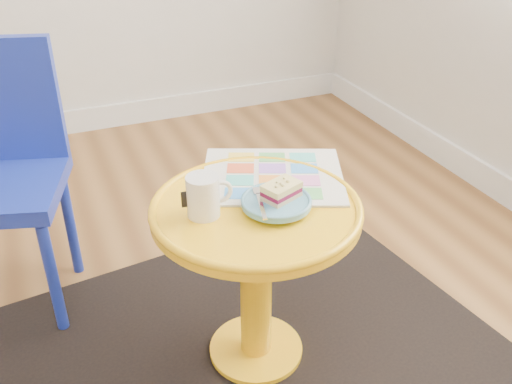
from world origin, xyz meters
name	(u,v)px	position (x,y,z in m)	size (l,w,h in m)	color
rug	(256,351)	(0.75, 0.24, 0.00)	(1.30, 1.10, 0.01)	black
side_table	(256,252)	(0.75, 0.24, 0.35)	(0.51, 0.51, 0.48)	yellow
chair	(0,163)	(0.19, 0.78, 0.45)	(0.44, 0.44, 0.79)	#182BA1
newspaper	(273,176)	(0.85, 0.36, 0.49)	(0.36, 0.31, 0.01)	silver
mug	(204,195)	(0.63, 0.25, 0.54)	(0.11, 0.08, 0.10)	white
plate	(276,203)	(0.79, 0.21, 0.50)	(0.17, 0.17, 0.02)	#5594B4
cake_slice	(281,191)	(0.81, 0.21, 0.53)	(0.10, 0.09, 0.04)	#D3BC8C
fork	(260,202)	(0.75, 0.21, 0.51)	(0.05, 0.14, 0.00)	silver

